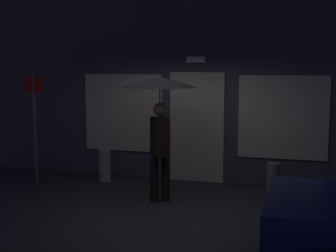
{
  "coord_description": "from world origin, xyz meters",
  "views": [
    {
      "loc": [
        2.1,
        -7.28,
        2.39
      ],
      "look_at": [
        -0.14,
        0.58,
        1.32
      ],
      "focal_mm": 52.04,
      "sensor_mm": 36.0,
      "label": 1
    }
  ],
  "objects_px": {
    "street_sign_post": "(34,121)",
    "sidewalk_bollard": "(273,181)",
    "person_with_umbrella": "(160,101)",
    "sidewalk_bollard_2": "(105,165)"
  },
  "relations": [
    {
      "from": "sidewalk_bollard",
      "to": "street_sign_post",
      "type": "bearing_deg",
      "value": -177.27
    },
    {
      "from": "street_sign_post",
      "to": "sidewalk_bollard",
      "type": "height_order",
      "value": "street_sign_post"
    },
    {
      "from": "street_sign_post",
      "to": "person_with_umbrella",
      "type": "bearing_deg",
      "value": -9.74
    },
    {
      "from": "person_with_umbrella",
      "to": "sidewalk_bollard_2",
      "type": "relative_size",
      "value": 3.2
    },
    {
      "from": "sidewalk_bollard",
      "to": "sidewalk_bollard_2",
      "type": "bearing_deg",
      "value": 173.89
    },
    {
      "from": "street_sign_post",
      "to": "sidewalk_bollard_2",
      "type": "xyz_separation_m",
      "value": [
        1.21,
        0.58,
        -0.92
      ]
    },
    {
      "from": "sidewalk_bollard",
      "to": "sidewalk_bollard_2",
      "type": "xyz_separation_m",
      "value": [
        -3.36,
        0.36,
        0.02
      ]
    },
    {
      "from": "person_with_umbrella",
      "to": "street_sign_post",
      "type": "distance_m",
      "value": 2.78
    },
    {
      "from": "person_with_umbrella",
      "to": "sidewalk_bollard",
      "type": "xyz_separation_m",
      "value": [
        1.88,
        0.68,
        -1.42
      ]
    },
    {
      "from": "person_with_umbrella",
      "to": "sidewalk_bollard",
      "type": "bearing_deg",
      "value": -101.41
    }
  ]
}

